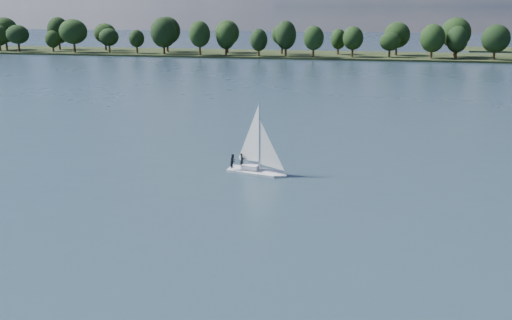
{
  "coord_description": "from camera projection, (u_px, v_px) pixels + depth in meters",
  "views": [
    {
      "loc": [
        9.99,
        -30.33,
        19.91
      ],
      "look_at": [
        -3.43,
        32.88,
        2.5
      ],
      "focal_mm": 40.0,
      "sensor_mm": 36.0,
      "label": 1
    }
  ],
  "objects": [
    {
      "name": "sailboat",
      "position": [
        254.0,
        153.0,
        69.81
      ],
      "size": [
        7.29,
        3.57,
        9.25
      ],
      "rotation": [
        0.0,
        0.0,
        -0.24
      ],
      "color": "silver",
      "rests_on": "ground"
    },
    {
      "name": "treeline",
      "position": [
        342.0,
        37.0,
        231.84
      ],
      "size": [
        562.66,
        73.64,
        18.89
      ],
      "color": "black",
      "rests_on": "ground"
    },
    {
      "name": "ground",
      "position": [
        331.0,
        97.0,
        130.28
      ],
      "size": [
        700.0,
        700.0,
        0.0
      ],
      "primitive_type": "plane",
      "color": "#233342",
      "rests_on": "ground"
    },
    {
      "name": "far_shore",
      "position": [
        354.0,
        56.0,
        236.07
      ],
      "size": [
        660.0,
        40.0,
        1.5
      ],
      "primitive_type": "cube",
      "color": "black",
      "rests_on": "ground"
    }
  ]
}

